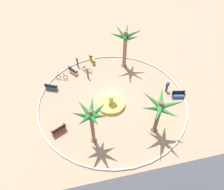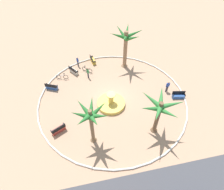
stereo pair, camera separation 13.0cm
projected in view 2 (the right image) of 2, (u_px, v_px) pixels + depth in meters
name	position (u px, v px, depth m)	size (l,w,h in m)	color
ground_plane	(112.00, 99.00, 23.94)	(80.00, 80.00, 0.00)	tan
plaza_curb	(112.00, 98.00, 23.87)	(18.58, 18.58, 0.20)	silver
fountain	(111.00, 103.00, 23.04)	(3.43, 3.43, 1.83)	gold
palm_tree_near_fountain	(159.00, 109.00, 17.99)	(4.51, 4.32, 4.80)	brown
palm_tree_by_curb	(126.00, 41.00, 25.73)	(4.68, 4.55, 5.88)	#8E6B4C
palm_tree_mid_plaza	(91.00, 117.00, 16.92)	(3.53, 3.65, 5.15)	brown
bench_east	(59.00, 130.00, 20.30)	(1.65, 1.19, 1.00)	#B73D33
bench_west	(74.00, 71.00, 27.28)	(1.33, 1.59, 1.00)	beige
bench_north	(178.00, 96.00, 23.82)	(1.67, 0.79, 1.00)	#335BA8
bench_southeast	(93.00, 61.00, 29.08)	(0.75, 1.66, 1.00)	gold
bench_southwest	(52.00, 87.00, 24.94)	(1.66, 1.12, 1.00)	#335BA8
bicycle_red_frame	(62.00, 77.00, 26.35)	(1.69, 0.55, 0.94)	black
bicycle_by_lamppost	(87.00, 70.00, 27.46)	(1.38, 1.13, 0.94)	black
person_cyclist_helmet	(88.00, 72.00, 26.12)	(0.31, 0.50, 1.70)	#33333D
person_cyclist_photo	(78.00, 61.00, 28.00)	(0.31, 0.50, 1.66)	#33333D
person_pedestrian_stroll	(168.00, 86.00, 24.18)	(0.53, 0.23, 1.70)	#33333D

